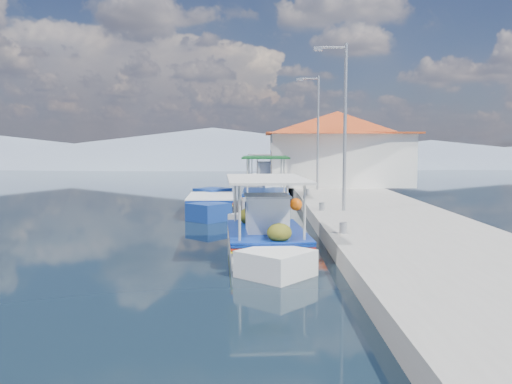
{
  "coord_description": "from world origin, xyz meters",
  "views": [
    {
      "loc": [
        1.55,
        -17.31,
        2.91
      ],
      "look_at": [
        1.41,
        0.68,
        1.3
      ],
      "focal_mm": 37.37,
      "sensor_mm": 36.0,
      "label": 1
    }
  ],
  "objects": [
    {
      "name": "caique_far",
      "position": [
        1.99,
        17.54,
        0.47
      ],
      "size": [
        2.63,
        7.14,
        2.52
      ],
      "rotation": [
        0.0,
        0.0,
        -0.12
      ],
      "color": "white",
      "rests_on": "ground"
    },
    {
      "name": "caique_blue_hull",
      "position": [
        -0.55,
        5.16,
        0.31
      ],
      "size": [
        2.09,
        6.35,
        1.13
      ],
      "rotation": [
        0.0,
        0.0,
        -0.06
      ],
      "color": "navy",
      "rests_on": "ground"
    },
    {
      "name": "bollards",
      "position": [
        3.8,
        5.25,
        0.65
      ],
      "size": [
        0.2,
        17.2,
        0.3
      ],
      "color": "#A5A8AD",
      "rests_on": "quay"
    },
    {
      "name": "caique_green_canopy",
      "position": [
        1.79,
        7.6,
        0.39
      ],
      "size": [
        2.12,
        6.97,
        2.61
      ],
      "rotation": [
        0.0,
        0.0,
        0.0
      ],
      "color": "white",
      "rests_on": "ground"
    },
    {
      "name": "main_caique",
      "position": [
        1.71,
        -3.25,
        0.43
      ],
      "size": [
        2.32,
        6.84,
        2.26
      ],
      "rotation": [
        0.0,
        0.0,
        -0.08
      ],
      "color": "white",
      "rests_on": "ground"
    },
    {
      "name": "quay",
      "position": [
        5.9,
        6.0,
        0.25
      ],
      "size": [
        5.0,
        44.0,
        0.5
      ],
      "primitive_type": "cube",
      "color": "#99968F",
      "rests_on": "ground"
    },
    {
      "name": "lamp_post_near",
      "position": [
        4.51,
        2.0,
        3.85
      ],
      "size": [
        1.21,
        0.14,
        6.0
      ],
      "color": "#A5A8AD",
      "rests_on": "quay"
    },
    {
      "name": "mountain_ridge",
      "position": [
        6.54,
        56.0,
        2.04
      ],
      "size": [
        171.4,
        96.0,
        5.5
      ],
      "color": "gray",
      "rests_on": "ground"
    },
    {
      "name": "harbor_building",
      "position": [
        6.2,
        15.0,
        2.78
      ],
      "size": [
        10.49,
        10.49,
        4.4
      ],
      "color": "white",
      "rests_on": "quay"
    },
    {
      "name": "lamp_post_far",
      "position": [
        4.51,
        11.0,
        3.85
      ],
      "size": [
        1.21,
        0.14,
        6.0
      ],
      "color": "#A5A8AD",
      "rests_on": "quay"
    },
    {
      "name": "ground",
      "position": [
        0.0,
        0.0,
        0.0
      ],
      "size": [
        160.0,
        160.0,
        0.0
      ],
      "primitive_type": "plane",
      "color": "black",
      "rests_on": "ground"
    }
  ]
}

